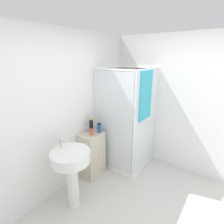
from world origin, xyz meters
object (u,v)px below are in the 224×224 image
soap_dispenser (92,132)px  shampoo_bottle_blue (99,128)px  shampoo_bottle_tall_black (91,125)px  sink (71,165)px

soap_dispenser → shampoo_bottle_blue: 0.18m
soap_dispenser → shampoo_bottle_tall_black: size_ratio=0.61×
shampoo_bottle_tall_black → shampoo_bottle_blue: shampoo_bottle_tall_black is taller
shampoo_bottle_blue → shampoo_bottle_tall_black: bearing=122.4°
soap_dispenser → shampoo_bottle_blue: shampoo_bottle_blue is taller
sink → shampoo_bottle_tall_black: 0.85m
shampoo_bottle_tall_black → shampoo_bottle_blue: (0.08, -0.12, -0.04)m
sink → shampoo_bottle_blue: 0.87m
soap_dispenser → shampoo_bottle_tall_black: bearing=43.5°
soap_dispenser → sink: bearing=-162.5°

